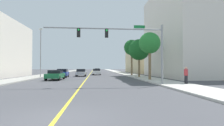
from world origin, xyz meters
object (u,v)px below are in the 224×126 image
(car_silver, at_px, (81,72))
(pedestrian, at_px, (186,75))
(car_blue, at_px, (63,73))
(car_green, at_px, (56,75))
(palm_near, at_px, (150,43))
(palm_mid, at_px, (139,50))
(traffic_signal_mast, at_px, (125,39))
(car_black, at_px, (97,70))
(car_gray, at_px, (63,72))
(palm_far, at_px, (132,48))
(car_white, at_px, (97,72))
(street_lamp, at_px, (41,50))

(car_silver, height_order, pedestrian, pedestrian)
(car_blue, distance_m, car_green, 6.26)
(car_blue, bearing_deg, car_green, -90.37)
(palm_near, distance_m, palm_mid, 6.45)
(traffic_signal_mast, relative_size, car_green, 2.63)
(car_blue, bearing_deg, pedestrian, -46.95)
(car_black, height_order, car_gray, car_black)
(car_gray, relative_size, car_silver, 1.02)
(palm_far, bearing_deg, car_blue, -162.91)
(palm_mid, distance_m, car_silver, 12.34)
(car_black, relative_size, car_green, 0.97)
(car_silver, distance_m, pedestrian, 21.66)
(palm_far, height_order, car_blue, palm_far)
(traffic_signal_mast, relative_size, palm_far, 1.57)
(car_white, relative_size, car_green, 1.05)
(palm_near, xyz_separation_m, car_black, (-6.66, 32.60, -4.25))
(palm_far, bearing_deg, car_black, 109.36)
(palm_mid, bearing_deg, car_gray, 141.25)
(traffic_signal_mast, bearing_deg, car_gray, 112.87)
(car_blue, relative_size, pedestrian, 2.43)
(street_lamp, bearing_deg, palm_mid, -6.53)
(traffic_signal_mast, distance_m, palm_mid, 13.25)
(car_white, xyz_separation_m, car_silver, (-3.13, -5.99, 0.02))
(palm_mid, xyz_separation_m, car_blue, (-13.19, 2.37, -3.98))
(street_lamp, distance_m, palm_mid, 16.97)
(car_blue, relative_size, car_black, 0.97)
(street_lamp, xyz_separation_m, car_black, (10.01, 24.22, -4.02))
(street_lamp, relative_size, car_green, 1.90)
(car_gray, bearing_deg, palm_far, 162.03)
(palm_mid, xyz_separation_m, car_white, (-7.09, 11.64, -4.02))
(car_black, height_order, car_white, car_white)
(traffic_signal_mast, height_order, car_green, traffic_signal_mast)
(car_gray, bearing_deg, car_white, -179.83)
(palm_mid, xyz_separation_m, car_black, (-6.85, 26.15, -4.02))
(street_lamp, xyz_separation_m, palm_mid, (16.86, -1.93, -0.01))
(traffic_signal_mast, bearing_deg, car_silver, 107.35)
(car_black, xyz_separation_m, car_gray, (-7.98, -14.25, -0.03))
(palm_near, bearing_deg, palm_far, 88.84)
(palm_far, relative_size, pedestrian, 4.35)
(palm_far, bearing_deg, car_gray, 159.88)
(traffic_signal_mast, xyz_separation_m, palm_mid, (4.57, 12.44, 0.24))
(palm_near, relative_size, car_white, 1.37)
(car_black, relative_size, car_silver, 1.09)
(car_blue, bearing_deg, palm_far, 15.25)
(car_black, distance_m, car_gray, 16.33)
(palm_mid, bearing_deg, palm_near, -91.68)
(pedestrian, bearing_deg, car_black, 91.49)
(palm_near, height_order, palm_mid, palm_mid)
(car_silver, bearing_deg, palm_mid, -29.36)
(car_blue, height_order, car_gray, car_blue)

